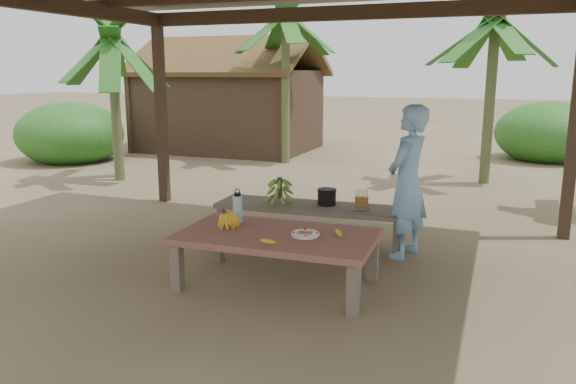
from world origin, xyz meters
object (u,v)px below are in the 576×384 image
at_px(bench, 310,210).
at_px(cooking_pot, 327,197).
at_px(water_flask, 238,208).
at_px(work_table, 277,240).
at_px(ripe_banana_bunch, 226,218).
at_px(woman, 408,182).
at_px(plate, 305,234).

xyz_separation_m(bench, cooking_pot, (0.17, 0.08, 0.15)).
xyz_separation_m(bench, water_flask, (-0.38, -1.14, 0.25)).
bearing_deg(bench, work_table, -87.28).
bearing_deg(ripe_banana_bunch, bench, 72.19).
xyz_separation_m(work_table, bench, (-0.14, 1.38, -0.04)).
relative_size(water_flask, woman, 0.21).
height_order(plate, water_flask, water_flask).
bearing_deg(plate, ripe_banana_bunch, 175.98).
bearing_deg(work_table, water_flask, 153.42).
distance_m(work_table, cooking_pot, 1.47).
bearing_deg(cooking_pot, water_flask, -114.10).
xyz_separation_m(work_table, ripe_banana_bunch, (-0.56, 0.07, 0.14)).
distance_m(bench, woman, 1.20).
bearing_deg(ripe_banana_bunch, work_table, -7.02).
distance_m(bench, water_flask, 1.23).
xyz_separation_m(work_table, plate, (0.27, 0.01, 0.08)).
bearing_deg(bench, cooking_pot, 23.18).
bearing_deg(plate, woman, 60.97).
relative_size(cooking_pot, woman, 0.13).
height_order(cooking_pot, woman, woman).
height_order(work_table, cooking_pot, cooking_pot).
distance_m(plate, woman, 1.48).
bearing_deg(water_flask, plate, -16.10).
relative_size(work_table, bench, 0.82).
distance_m(bench, plate, 1.43).
bearing_deg(bench, water_flask, -111.40).
xyz_separation_m(ripe_banana_bunch, cooking_pot, (0.59, 1.39, -0.04)).
relative_size(bench, cooking_pot, 10.46).
relative_size(plate, woman, 0.16).
xyz_separation_m(ripe_banana_bunch, woman, (1.54, 1.21, 0.24)).
height_order(water_flask, cooking_pot, water_flask).
relative_size(bench, plate, 8.55).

